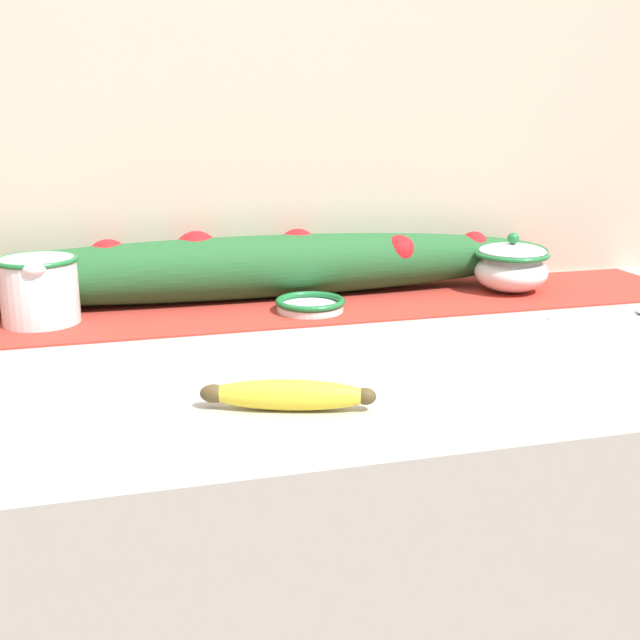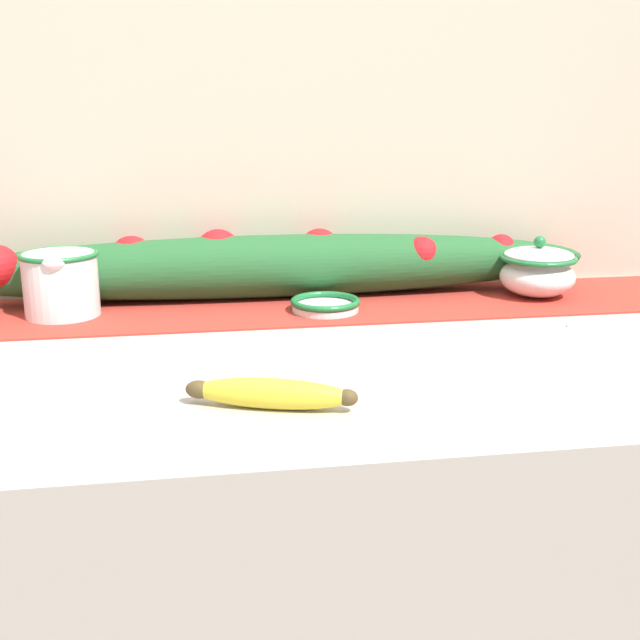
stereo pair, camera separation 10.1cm
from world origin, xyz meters
The scene contains 7 objects.
back_wall centered at (0.00, 0.37, 1.20)m, with size 2.39×0.04×2.40m, color beige.
table_runner centered at (0.00, 0.22, 0.94)m, with size 1.47×0.24×0.00m, color #B23328.
cream_pitcher centered at (-0.33, 0.22, 0.99)m, with size 0.12×0.14×0.10m.
sugar_bowl centered at (0.44, 0.22, 0.98)m, with size 0.13×0.13×0.10m.
small_dish centered at (0.07, 0.18, 0.95)m, with size 0.11×0.11×0.02m.
banana centered at (-0.05, -0.20, 0.95)m, with size 0.18×0.09×0.03m.
poinsettia_garland centered at (-0.01, 0.29, 0.99)m, with size 1.10×0.11×0.11m.
Camera 2 is at (-0.13, -1.00, 1.26)m, focal length 45.00 mm.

